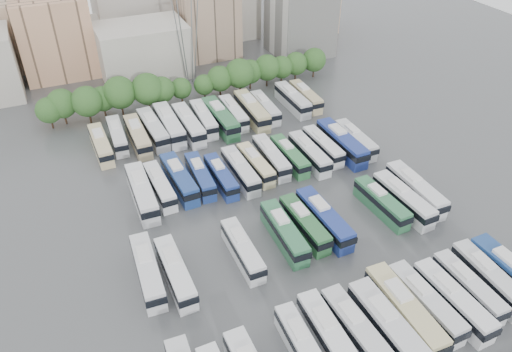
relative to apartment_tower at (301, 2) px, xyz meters
name	(u,v)px	position (x,y,z in m)	size (l,w,h in m)	color
ground	(278,216)	(-34.00, -58.00, -13.00)	(220.00, 220.00, 0.00)	#424447
tree_line	(186,83)	(-35.25, -15.97, -8.58)	(63.95, 7.66, 8.36)	black
city_buildings	(125,27)	(-41.46, 13.86, -5.13)	(102.00, 35.00, 20.00)	#9E998E
apartment_tower	(301,2)	(0.00, 0.00, 0.00)	(14.00, 14.00, 26.00)	silver
electricity_pylon	(184,2)	(-32.00, -8.00, 5.66)	(9.00, 6.91, 33.83)	slate
bus_r0_s4	(303,347)	(-42.21, -81.25, -11.33)	(2.76, 10.95, 3.41)	silver
bus_r0_s5	(330,338)	(-38.90, -81.47, -11.14)	(2.94, 12.11, 3.78)	silver
bus_r0_s6	(357,331)	(-35.63, -81.98, -11.14)	(2.99, 12.15, 3.79)	silver
bus_r0_s7	(390,329)	(-32.20, -83.40, -10.93)	(3.09, 13.48, 4.22)	silver
bus_r0_s8	(404,311)	(-29.01, -81.88, -10.96)	(3.20, 13.28, 4.15)	#C9BF8A
bus_r0_s9	(425,303)	(-25.78, -81.75, -11.16)	(2.94, 12.02, 3.75)	silver
bus_r0_s10	(453,300)	(-22.49, -82.82, -11.14)	(2.98, 12.15, 3.79)	silver
bus_r0_s11	(468,287)	(-19.10, -81.83, -11.29)	(2.46, 11.12, 3.49)	silver
bus_r0_s12	(488,278)	(-15.71, -81.74, -11.20)	(2.95, 11.79, 3.67)	silver
bus_r1_s0	(148,271)	(-55.23, -63.15, -11.14)	(3.25, 12.19, 3.79)	silver
bus_r1_s1	(175,272)	(-52.02, -64.78, -11.19)	(2.65, 11.76, 3.68)	silver
bus_r1_s4	(243,250)	(-42.44, -64.33, -11.30)	(2.47, 11.07, 3.47)	silver
bus_r1_s6	(284,232)	(-35.75, -63.53, -11.16)	(2.96, 12.02, 3.75)	#2E6D46
bus_r1_s7	(304,224)	(-32.22, -63.01, -11.23)	(2.81, 11.56, 3.61)	#2A6336
bus_r1_s8	(324,219)	(-29.15, -63.34, -11.06)	(3.11, 12.64, 3.94)	navy
bus_r1_s11	(382,203)	(-19.10, -63.43, -11.25)	(3.02, 11.45, 3.56)	#2F6D44
bus_r1_s12	(403,199)	(-15.69, -64.20, -11.11)	(3.24, 12.41, 3.86)	silver
bus_r1_s13	(415,190)	(-12.41, -62.96, -11.05)	(2.94, 12.67, 3.96)	silver
bus_r2_s1	(142,193)	(-52.08, -46.52, -10.98)	(3.17, 13.15, 4.11)	silver
bus_r2_s2	(160,186)	(-49.02, -45.55, -11.27)	(2.82, 11.29, 3.52)	silver
bus_r2_s3	(179,179)	(-45.64, -45.09, -11.09)	(3.27, 12.49, 3.88)	navy
bus_r2_s4	(200,176)	(-42.21, -45.43, -11.29)	(2.88, 11.21, 3.49)	navy
bus_r2_s5	(221,176)	(-39.08, -46.89, -11.33)	(2.42, 10.83, 3.40)	navy
bus_r2_s6	(240,170)	(-35.63, -46.83, -11.18)	(2.66, 11.84, 3.71)	silver
bus_r2_s7	(256,164)	(-32.46, -45.96, -11.31)	(2.76, 11.02, 3.44)	beige
bus_r2_s8	(271,157)	(-29.17, -45.17, -11.21)	(2.82, 11.70, 3.65)	silver
bus_r2_s9	(290,156)	(-25.98, -45.94, -11.30)	(2.58, 11.08, 3.47)	#317240
bus_r2_s10	(309,153)	(-22.55, -46.81, -11.19)	(2.58, 11.73, 3.68)	silver
bus_r2_s11	(323,146)	(-19.02, -45.47, -11.29)	(2.66, 11.18, 3.49)	silver
bus_r2_s12	(342,143)	(-15.74, -46.37, -10.92)	(3.11, 13.53, 4.23)	navy
bus_r2_s13	(355,139)	(-12.52, -45.99, -11.24)	(2.65, 11.45, 3.58)	silver
bus_r3_s0	(101,145)	(-55.54, -29.14, -11.19)	(2.79, 11.77, 3.68)	#C9B88A
bus_r3_s1	(117,135)	(-52.20, -26.98, -11.26)	(2.93, 11.40, 3.55)	silver
bus_r3_s2	(138,136)	(-48.81, -28.97, -11.08)	(2.74, 12.45, 3.90)	tan
bus_r3_s3	(153,129)	(-45.60, -27.73, -11.02)	(3.38, 12.95, 4.03)	silver
bus_r3_s4	(169,125)	(-42.40, -27.55, -10.91)	(2.96, 13.55, 4.25)	silver
bus_r3_s5	(189,124)	(-38.97, -28.79, -10.98)	(3.05, 13.16, 4.12)	silver
bus_r3_s6	(204,119)	(-35.48, -27.49, -11.17)	(3.12, 12.01, 3.73)	silver
bus_r3_s7	(220,118)	(-32.50, -28.89, -10.93)	(3.25, 13.54, 4.23)	#2B643D
bus_r3_s8	(233,113)	(-29.21, -27.48, -11.23)	(2.77, 11.53, 3.60)	silver
bus_r3_s9	(252,110)	(-25.65, -28.48, -10.94)	(3.24, 13.46, 4.20)	tan
bus_r3_s10	(265,108)	(-22.46, -27.96, -11.26)	(2.86, 11.35, 3.54)	silver
bus_r3_s12	(293,99)	(-15.80, -27.19, -11.10)	(2.69, 12.34, 3.87)	silver
bus_r3_s13	(306,96)	(-12.52, -26.80, -11.21)	(2.85, 11.66, 3.64)	tan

